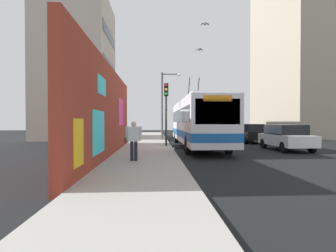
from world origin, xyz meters
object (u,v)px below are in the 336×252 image
parked_car_white (286,137)px  parked_car_black (249,133)px  pedestrian_near_wall (134,138)px  street_lamp (164,101)px  parked_car_champagne (231,131)px  city_bus (197,121)px  traffic_light (166,104)px

parked_car_white → parked_car_black: (6.44, -0.00, 0.00)m
pedestrian_near_wall → street_lamp: 13.37m
parked_car_white → street_lamp: bearing=42.3°
parked_car_white → pedestrian_near_wall: (-5.04, 8.98, 0.27)m
parked_car_champagne → street_lamp: size_ratio=0.78×
parked_car_black → street_lamp: 7.92m
parked_car_champagne → parked_car_white: bearing=180.0°
parked_car_white → street_lamp: size_ratio=0.69×
parked_car_champagne → street_lamp: (-3.97, 7.24, 2.83)m
city_bus → parked_car_white: (-2.14, -5.20, -0.96)m
city_bus → traffic_light: bearing=104.1°
parked_car_black → traffic_light: traffic_light is taller
parked_car_black → parked_car_white: bearing=180.0°
city_bus → street_lamp: street_lamp is taller
traffic_light → parked_car_white: bearing=-102.3°
pedestrian_near_wall → traffic_light: (6.64, -1.63, 1.86)m
parked_car_champagne → traffic_light: size_ratio=1.13×
parked_car_champagne → pedestrian_near_wall: (-16.97, 8.98, 0.27)m
parked_car_white → street_lamp: (7.96, 7.24, 2.83)m
parked_car_champagne → city_bus: bearing=152.0°
parked_car_champagne → traffic_light: traffic_light is taller
parked_car_champagne → street_lamp: street_lamp is taller
parked_car_champagne → pedestrian_near_wall: size_ratio=2.89×
parked_car_black → pedestrian_near_wall: pedestrian_near_wall is taller
parked_car_black → parked_car_champagne: same height
traffic_light → parked_car_black: bearing=-56.7°
parked_car_black → traffic_light: 9.05m
parked_car_black → parked_car_champagne: (5.49, 0.00, 0.00)m
street_lamp → pedestrian_near_wall: bearing=172.4°
city_bus → parked_car_white: size_ratio=2.91×
parked_car_white → parked_car_champagne: same height
city_bus → parked_car_champagne: bearing=-28.0°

